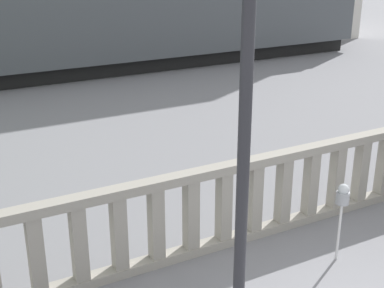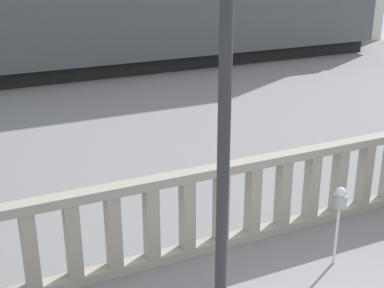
# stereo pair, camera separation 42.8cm
# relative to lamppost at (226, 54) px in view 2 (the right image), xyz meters

# --- Properties ---
(balustrade) EXTENTS (14.88, 0.24, 1.41)m
(balustrade) POSITION_rel_lamppost_xyz_m (1.95, 2.48, -2.94)
(balustrade) COLOR gray
(balustrade) RESTS_ON ground
(lamppost) EXTENTS (0.33, 0.33, 6.47)m
(lamppost) POSITION_rel_lamppost_xyz_m (0.00, 0.00, 0.00)
(lamppost) COLOR #2D2D33
(lamppost) RESTS_ON ground
(parking_meter) EXTENTS (0.20, 0.20, 1.27)m
(parking_meter) POSITION_rel_lamppost_xyz_m (2.68, 1.31, -2.62)
(parking_meter) COLOR silver
(parking_meter) RESTS_ON ground
(train_near) EXTENTS (28.30, 2.93, 3.84)m
(train_near) POSITION_rel_lamppost_xyz_m (1.24, 15.41, -1.94)
(train_near) COLOR black
(train_near) RESTS_ON ground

